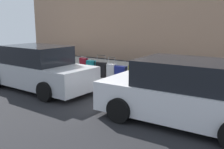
# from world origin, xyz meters

# --- Properties ---
(ground_plane) EXTENTS (40.00, 40.00, 0.00)m
(ground_plane) POSITION_xyz_m (0.00, 0.00, 0.00)
(ground_plane) COLOR black
(sidewalk_curb) EXTENTS (18.00, 5.00, 0.14)m
(sidewalk_curb) POSITION_xyz_m (0.00, -2.50, 0.07)
(sidewalk_curb) COLOR #9E9B93
(sidewalk_curb) RESTS_ON ground_plane
(suitcase_black_0) EXTENTS (0.41, 0.27, 0.83)m
(suitcase_black_0) POSITION_xyz_m (-2.88, -0.67, 0.42)
(suitcase_black_0) COLOR black
(suitcase_black_0) RESTS_ON sidewalk_curb
(suitcase_teal_1) EXTENTS (0.41, 0.24, 0.83)m
(suitcase_teal_1) POSITION_xyz_m (-2.38, -0.58, 0.41)
(suitcase_teal_1) COLOR #0F606B
(suitcase_teal_1) RESTS_ON sidewalk_curb
(suitcase_maroon_2) EXTENTS (0.43, 0.29, 0.87)m
(suitcase_maroon_2) POSITION_xyz_m (-1.87, -0.65, 0.44)
(suitcase_maroon_2) COLOR maroon
(suitcase_maroon_2) RESTS_ON sidewalk_curb
(suitcase_red_3) EXTENTS (0.40, 0.25, 0.65)m
(suitcase_red_3) POSITION_xyz_m (-1.38, -0.70, 0.44)
(suitcase_red_3) COLOR red
(suitcase_red_3) RESTS_ON sidewalk_curb
(suitcase_olive_4) EXTENTS (0.48, 0.24, 0.72)m
(suitcase_olive_4) POSITION_xyz_m (-0.85, -0.68, 0.47)
(suitcase_olive_4) COLOR #59601E
(suitcase_olive_4) RESTS_ON sidewalk_curb
(suitcase_navy_5) EXTENTS (0.49, 0.25, 0.85)m
(suitcase_navy_5) POSITION_xyz_m (-0.26, -0.57, 0.45)
(suitcase_navy_5) COLOR navy
(suitcase_navy_5) RESTS_ON sidewalk_curb
(suitcase_silver_6) EXTENTS (0.40, 0.24, 0.92)m
(suitcase_silver_6) POSITION_xyz_m (0.28, -0.69, 0.45)
(suitcase_silver_6) COLOR #9EA0A8
(suitcase_silver_6) RESTS_ON sidewalk_curb
(suitcase_black_7) EXTENTS (0.48, 0.23, 0.97)m
(suitcase_black_7) POSITION_xyz_m (0.80, -0.66, 0.47)
(suitcase_black_7) COLOR black
(suitcase_black_7) RESTS_ON sidewalk_curb
(suitcase_teal_8) EXTENTS (0.40, 0.23, 0.75)m
(suitcase_teal_8) POSITION_xyz_m (1.33, -0.61, 0.49)
(suitcase_teal_8) COLOR #0F606B
(suitcase_teal_8) RESTS_ON sidewalk_curb
(suitcase_maroon_9) EXTENTS (0.41, 0.21, 0.81)m
(suitcase_maroon_9) POSITION_xyz_m (1.83, -0.70, 0.52)
(suitcase_maroon_9) COLOR maroon
(suitcase_maroon_9) RESTS_ON sidewalk_curb
(fire_hydrant) EXTENTS (0.39, 0.21, 0.81)m
(fire_hydrant) POSITION_xyz_m (2.50, -0.65, 0.56)
(fire_hydrant) COLOR #D89E0C
(fire_hydrant) RESTS_ON sidewalk_curb
(bollard_post) EXTENTS (0.15, 0.15, 0.67)m
(bollard_post) POSITION_xyz_m (3.27, -0.50, 0.48)
(bollard_post) COLOR brown
(bollard_post) RESTS_ON sidewalk_curb
(parked_car_white_0) EXTENTS (4.36, 2.22, 1.59)m
(parked_car_white_0) POSITION_xyz_m (-3.74, 1.86, 0.74)
(parked_car_white_0) COLOR silver
(parked_car_white_0) RESTS_ON ground_plane
(parked_car_silver_1) EXTENTS (4.72, 2.01, 1.63)m
(parked_car_silver_1) POSITION_xyz_m (1.89, 1.86, 0.76)
(parked_car_silver_1) COLOR #B2B5BA
(parked_car_silver_1) RESTS_ON ground_plane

